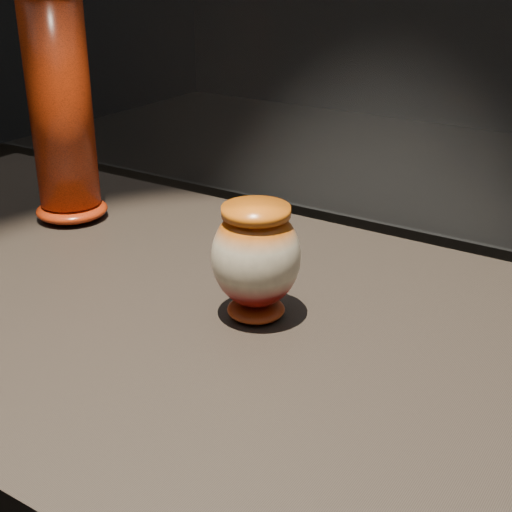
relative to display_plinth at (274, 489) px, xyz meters
The scene contains 3 objects.
display_plinth is the anchor object (origin of this frame).
main_vase 0.36m from the display_plinth, 155.45° to the left, with size 0.14×0.14×0.16m.
tall_vase 0.74m from the display_plinth, 164.20° to the left, with size 0.15×0.15×0.42m.
Camera 1 is at (0.43, -0.71, 1.38)m, focal length 50.00 mm.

